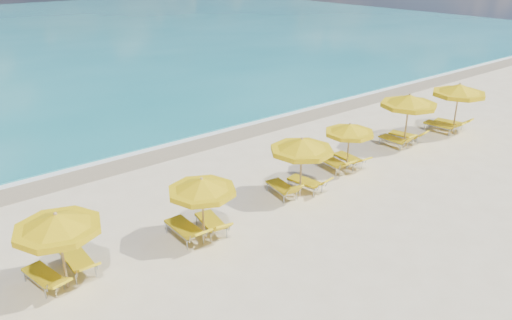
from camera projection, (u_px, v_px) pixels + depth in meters
ground_plane at (282, 202)px, 18.23m from camera, size 120.00×120.00×0.00m
wet_sand_band at (177, 146)px, 23.52m from camera, size 120.00×2.60×0.01m
foam_line at (169, 142)px, 24.10m from camera, size 120.00×1.20×0.03m
whitecap_far at (156, 67)px, 40.08m from camera, size 18.00×0.30×0.05m
umbrella_2 at (57, 224)px, 12.84m from camera, size 2.37×2.37×2.32m
umbrella_3 at (202, 187)px, 15.15m from camera, size 2.34×2.34×2.18m
umbrella_4 at (302, 146)px, 17.92m from camera, size 2.77×2.77×2.36m
umbrella_5 at (350, 130)px, 20.34m from camera, size 2.65×2.65×2.07m
umbrella_6 at (409, 101)px, 22.61m from camera, size 2.69×2.69×2.60m
umbrella_7 at (459, 90)px, 24.40m from camera, size 2.88×2.88×2.61m
lounger_2_left at (44, 280)px, 13.56m from camera, size 0.89×1.86×0.64m
lounger_2_right at (78, 264)px, 14.20m from camera, size 0.67×1.90×0.79m
lounger_3_left at (185, 233)px, 15.80m from camera, size 0.70×1.98×0.84m
lounger_3_right at (212, 226)px, 16.21m from camera, size 0.93×1.89×0.82m
lounger_4_left at (282, 191)px, 18.61m from camera, size 0.89×1.84×0.86m
lounger_4_right at (306, 185)px, 19.05m from camera, size 0.85×1.83×0.81m
lounger_5_left at (332, 165)px, 20.84m from camera, size 0.86×1.98×0.82m
lounger_5_right at (349, 161)px, 21.29m from camera, size 0.75×1.86×0.74m
lounger_6_left at (394, 143)px, 23.36m from camera, size 0.66×1.77×0.87m
lounger_6_right at (405, 138)px, 23.96m from camera, size 0.91×1.86×0.79m
lounger_7_left at (440, 128)px, 25.27m from camera, size 0.87×2.05×0.80m
lounger_7_right at (450, 125)px, 25.79m from camera, size 0.92×1.89×0.76m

